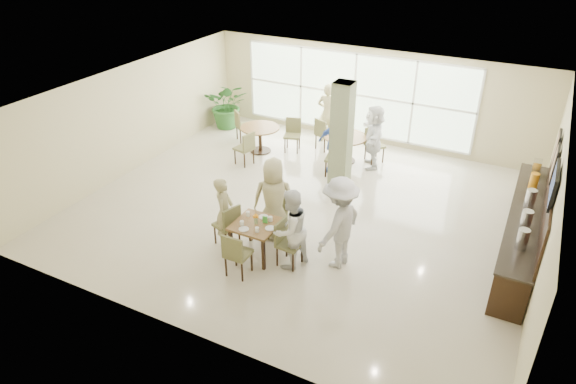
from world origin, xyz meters
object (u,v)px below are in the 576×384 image
at_px(teen_left, 224,212).
at_px(teen_right, 290,229).
at_px(adult_b, 374,137).
at_px(round_table_right, 345,142).
at_px(potted_plant, 228,105).
at_px(adult_standing, 328,113).
at_px(round_table_left, 260,133).
at_px(adult_a, 334,145).
at_px(main_table, 256,228).
at_px(teen_far, 274,199).
at_px(buffet_counter, 524,228).
at_px(teen_standing, 340,223).

bearing_deg(teen_left, teen_right, -108.90).
bearing_deg(adult_b, round_table_right, -108.14).
bearing_deg(potted_plant, adult_standing, 6.64).
height_order(round_table_left, adult_standing, adult_standing).
distance_m(potted_plant, adult_a, 4.45).
bearing_deg(teen_right, main_table, -69.02).
bearing_deg(adult_b, main_table, -30.41).
bearing_deg(adult_standing, teen_far, 96.92).
relative_size(buffet_counter, teen_left, 3.07).
relative_size(potted_plant, teen_far, 0.83).
xyz_separation_m(buffet_counter, teen_right, (-4.01, -2.56, 0.28)).
bearing_deg(main_table, teen_far, 91.50).
relative_size(potted_plant, teen_left, 0.98).
bearing_deg(round_table_right, teen_left, -98.79).
relative_size(adult_a, adult_b, 0.90).
relative_size(main_table, adult_b, 0.50).
distance_m(round_table_left, potted_plant, 2.19).
height_order(teen_right, teen_standing, teen_standing).
height_order(teen_left, teen_far, teen_far).
xyz_separation_m(teen_far, adult_b, (0.75, 4.21, -0.04)).
distance_m(teen_standing, adult_b, 4.61).
bearing_deg(adult_a, teen_right, -69.98).
height_order(teen_left, adult_a, adult_a).
bearing_deg(teen_left, adult_a, -26.58).
height_order(round_table_left, teen_far, teen_far).
relative_size(potted_plant, teen_standing, 0.79).
height_order(teen_left, teen_right, teen_right).
xyz_separation_m(main_table, adult_a, (-0.09, 4.20, 0.13)).
xyz_separation_m(teen_left, adult_standing, (-0.24, 5.92, 0.13)).
xyz_separation_m(buffet_counter, adult_standing, (-5.80, 3.41, 0.35)).
height_order(round_table_left, adult_b, adult_b).
bearing_deg(adult_b, teen_left, -39.25).
bearing_deg(round_table_right, buffet_counter, -26.17).
relative_size(teen_left, adult_b, 0.88).
distance_m(adult_a, adult_standing, 2.02).
xyz_separation_m(teen_far, teen_standing, (1.61, -0.32, 0.05)).
bearing_deg(round_table_left, adult_a, -5.75).
xyz_separation_m(round_table_left, buffet_counter, (7.23, -1.86, -0.02)).
bearing_deg(adult_standing, adult_a, 113.67).
xyz_separation_m(round_table_right, potted_plant, (-4.27, 0.67, 0.16)).
bearing_deg(teen_left, round_table_left, 3.92).
distance_m(round_table_left, teen_left, 4.68).
xyz_separation_m(buffet_counter, teen_left, (-5.56, -2.51, 0.21)).
bearing_deg(adult_standing, round_table_left, 43.22).
height_order(round_table_left, buffet_counter, buffet_counter).
bearing_deg(buffet_counter, teen_standing, -146.42).
distance_m(buffet_counter, potted_plant, 9.57).
bearing_deg(teen_left, main_table, -111.89).
bearing_deg(adult_a, round_table_right, 94.37).
relative_size(main_table, round_table_left, 0.78).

